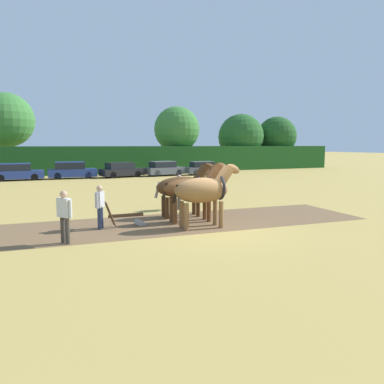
% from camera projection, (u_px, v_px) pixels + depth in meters
% --- Properties ---
extents(ground_plane, '(240.00, 240.00, 0.00)m').
position_uv_depth(ground_plane, '(212.00, 229.00, 14.16)').
color(ground_plane, tan).
extents(plowed_furrow_strip, '(21.05, 5.11, 0.01)m').
position_uv_depth(plowed_furrow_strip, '(114.00, 228.00, 14.35)').
color(plowed_furrow_strip, brown).
rests_on(plowed_furrow_strip, ground).
extents(hedgerow, '(62.61, 1.71, 3.00)m').
position_uv_depth(hedgerow, '(94.00, 160.00, 40.62)').
color(hedgerow, '#1E511E').
rests_on(hedgerow, ground).
extents(tree_center_left, '(5.82, 5.82, 8.73)m').
position_uv_depth(tree_center_left, '(6.00, 120.00, 40.23)').
color(tree_center_left, '#4C3823').
rests_on(tree_center_left, ground).
extents(tree_center, '(5.65, 5.65, 7.90)m').
position_uv_depth(tree_center, '(177.00, 129.00, 46.52)').
color(tree_center, '#4C3823').
rests_on(tree_center, ground).
extents(tree_center_right, '(6.08, 6.08, 7.26)m').
position_uv_depth(tree_center_right, '(241.00, 137.00, 50.08)').
color(tree_center_right, '#423323').
rests_on(tree_center_right, ground).
extents(tree_right, '(5.45, 5.45, 7.06)m').
position_uv_depth(tree_right, '(277.00, 136.00, 52.08)').
color(tree_right, brown).
rests_on(tree_right, ground).
extents(draft_horse_lead_left, '(2.84, 1.09, 2.50)m').
position_uv_depth(draft_horse_lead_left, '(204.00, 190.00, 14.18)').
color(draft_horse_lead_left, brown).
rests_on(draft_horse_lead_left, ground).
extents(draft_horse_lead_right, '(2.99, 0.94, 2.50)m').
position_uv_depth(draft_horse_lead_right, '(193.00, 188.00, 15.31)').
color(draft_horse_lead_right, brown).
rests_on(draft_horse_lead_right, ground).
extents(draft_horse_trail_left, '(2.93, 1.03, 2.43)m').
position_uv_depth(draft_horse_trail_left, '(183.00, 187.00, 16.44)').
color(draft_horse_trail_left, '#513319').
rests_on(draft_horse_trail_left, ground).
extents(plow, '(1.60, 0.48, 1.13)m').
position_uv_depth(plow, '(129.00, 218.00, 14.52)').
color(plow, '#4C331E').
rests_on(plow, ground).
extents(farmer_at_plow, '(0.41, 0.59, 1.65)m').
position_uv_depth(farmer_at_plow, '(100.00, 204.00, 14.04)').
color(farmer_at_plow, '#28334C').
rests_on(farmer_at_plow, ground).
extents(farmer_beside_team, '(0.43, 0.60, 1.71)m').
position_uv_depth(farmer_beside_team, '(179.00, 189.00, 18.31)').
color(farmer_beside_team, '#4C4C4C').
rests_on(farmer_beside_team, ground).
extents(farmer_onlooker_left, '(0.45, 0.58, 1.72)m').
position_uv_depth(farmer_onlooker_left, '(64.00, 213.00, 11.91)').
color(farmer_onlooker_left, '#38332D').
rests_on(farmer_onlooker_left, ground).
extents(parked_car_left, '(4.40, 1.94, 1.52)m').
position_uv_depth(parked_car_left, '(17.00, 172.00, 33.38)').
color(parked_car_left, navy).
rests_on(parked_car_left, ground).
extents(parked_car_center_left, '(4.46, 1.94, 1.58)m').
position_uv_depth(parked_car_center_left, '(72.00, 171.00, 35.21)').
color(parked_car_center_left, navy).
rests_on(parked_car_center_left, ground).
extents(parked_car_center, '(4.44, 2.57, 1.45)m').
position_uv_depth(parked_car_center, '(121.00, 170.00, 36.69)').
color(parked_car_center, black).
rests_on(parked_car_center, ground).
extents(parked_car_center_right, '(4.19, 2.37, 1.49)m').
position_uv_depth(parked_car_center_right, '(164.00, 169.00, 38.47)').
color(parked_car_center_right, '#565B66').
rests_on(parked_car_center_right, ground).
extents(parked_car_right, '(3.86, 1.80, 1.42)m').
position_uv_depth(parked_car_right, '(203.00, 168.00, 39.71)').
color(parked_car_right, '#565B66').
rests_on(parked_car_right, ground).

